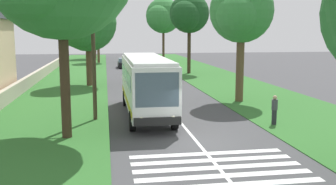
{
  "coord_description": "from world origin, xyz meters",
  "views": [
    {
      "loc": [
        -17.51,
        4.31,
        5.3
      ],
      "look_at": [
        5.99,
        0.54,
        1.6
      ],
      "focal_mm": 41.82,
      "sensor_mm": 36.0,
      "label": 1
    }
  ],
  "objects_px": {
    "roadside_tree_left_0": "(97,30)",
    "roadside_tree_left_2": "(93,22)",
    "trailing_car_2": "(124,63)",
    "trailing_car_0": "(166,75)",
    "roadside_tree_right_3": "(188,14)",
    "pedestrian": "(274,110)",
    "roadside_tree_right_0": "(240,13)",
    "roadside_tree_left_3": "(86,24)",
    "trailing_car_3": "(141,60)",
    "coach_bus": "(146,82)",
    "utility_pole": "(93,51)",
    "trailing_car_1": "(155,69)",
    "roadside_tree_right_2": "(162,17)"
  },
  "relations": [
    {
      "from": "roadside_tree_left_2",
      "to": "roadside_tree_right_3",
      "type": "distance_m",
      "value": 33.13
    },
    {
      "from": "trailing_car_0",
      "to": "trailing_car_3",
      "type": "height_order",
      "value": "same"
    },
    {
      "from": "coach_bus",
      "to": "trailing_car_3",
      "type": "xyz_separation_m",
      "value": [
        41.53,
        -3.4,
        -1.48
      ]
    },
    {
      "from": "trailing_car_3",
      "to": "roadside_tree_right_0",
      "type": "bearing_deg",
      "value": -173.87
    },
    {
      "from": "trailing_car_2",
      "to": "roadside_tree_left_2",
      "type": "xyz_separation_m",
      "value": [
        20.96,
        4.89,
        6.45
      ]
    },
    {
      "from": "roadside_tree_right_2",
      "to": "roadside_tree_right_3",
      "type": "relative_size",
      "value": 1.12
    },
    {
      "from": "trailing_car_0",
      "to": "utility_pole",
      "type": "height_order",
      "value": "utility_pole"
    },
    {
      "from": "roadside_tree_left_3",
      "to": "trailing_car_3",
      "type": "bearing_deg",
      "value": -16.0
    },
    {
      "from": "trailing_car_0",
      "to": "roadside_tree_right_3",
      "type": "bearing_deg",
      "value": -28.02
    },
    {
      "from": "trailing_car_0",
      "to": "roadside_tree_right_0",
      "type": "distance_m",
      "value": 14.72
    },
    {
      "from": "trailing_car_3",
      "to": "utility_pole",
      "type": "bearing_deg",
      "value": 171.17
    },
    {
      "from": "utility_pole",
      "to": "trailing_car_3",
      "type": "bearing_deg",
      "value": -8.83
    },
    {
      "from": "roadside_tree_left_0",
      "to": "roadside_tree_left_2",
      "type": "distance_m",
      "value": 11.38
    },
    {
      "from": "roadside_tree_left_0",
      "to": "roadside_tree_left_3",
      "type": "relative_size",
      "value": 0.9
    },
    {
      "from": "trailing_car_0",
      "to": "roadside_tree_left_2",
      "type": "height_order",
      "value": "roadside_tree_left_2"
    },
    {
      "from": "roadside_tree_right_0",
      "to": "roadside_tree_right_2",
      "type": "relative_size",
      "value": 0.82
    },
    {
      "from": "roadside_tree_left_3",
      "to": "utility_pole",
      "type": "bearing_deg",
      "value": -175.92
    },
    {
      "from": "roadside_tree_right_3",
      "to": "utility_pole",
      "type": "xyz_separation_m",
      "value": [
        -25.23,
        11.06,
        -3.3
      ]
    },
    {
      "from": "roadside_tree_left_2",
      "to": "pedestrian",
      "type": "xyz_separation_m",
      "value": [
        -58.84,
        -11.64,
        -6.21
      ]
    },
    {
      "from": "roadside_tree_right_3",
      "to": "pedestrian",
      "type": "xyz_separation_m",
      "value": [
        -28.18,
        0.9,
        -6.55
      ]
    },
    {
      "from": "coach_bus",
      "to": "roadside_tree_left_3",
      "type": "xyz_separation_m",
      "value": [
        14.67,
        4.3,
        3.86
      ]
    },
    {
      "from": "coach_bus",
      "to": "pedestrian",
      "type": "distance_m",
      "value": 8.06
    },
    {
      "from": "coach_bus",
      "to": "roadside_tree_right_0",
      "type": "xyz_separation_m",
      "value": [
        3.84,
        -7.45,
        4.54
      ]
    },
    {
      "from": "roadside_tree_right_0",
      "to": "utility_pole",
      "type": "height_order",
      "value": "roadside_tree_right_0"
    },
    {
      "from": "pedestrian",
      "to": "roadside_tree_right_3",
      "type": "bearing_deg",
      "value": -1.83
    },
    {
      "from": "trailing_car_0",
      "to": "utility_pole",
      "type": "xyz_separation_m",
      "value": [
        -17.69,
        7.05,
        3.48
      ]
    },
    {
      "from": "coach_bus",
      "to": "roadside_tree_left_2",
      "type": "bearing_deg",
      "value": 4.85
    },
    {
      "from": "coach_bus",
      "to": "trailing_car_3",
      "type": "distance_m",
      "value": 41.7
    },
    {
      "from": "coach_bus",
      "to": "trailing_car_0",
      "type": "distance_m",
      "value": 17.29
    },
    {
      "from": "roadside_tree_left_0",
      "to": "roadside_tree_right_0",
      "type": "distance_m",
      "value": 41.48
    },
    {
      "from": "utility_pole",
      "to": "roadside_tree_right_3",
      "type": "bearing_deg",
      "value": -23.68
    },
    {
      "from": "roadside_tree_right_2",
      "to": "pedestrian",
      "type": "xyz_separation_m",
      "value": [
        -49.68,
        0.74,
        -7.07
      ]
    },
    {
      "from": "coach_bus",
      "to": "utility_pole",
      "type": "xyz_separation_m",
      "value": [
        -0.9,
        3.19,
        2.0
      ]
    },
    {
      "from": "trailing_car_3",
      "to": "roadside_tree_left_2",
      "type": "height_order",
      "value": "roadside_tree_left_2"
    },
    {
      "from": "roadside_tree_left_3",
      "to": "roadside_tree_right_3",
      "type": "distance_m",
      "value": 15.61
    },
    {
      "from": "trailing_car_1",
      "to": "pedestrian",
      "type": "distance_m",
      "value": 28.71
    },
    {
      "from": "trailing_car_3",
      "to": "utility_pole",
      "type": "xyz_separation_m",
      "value": [
        -42.43,
        6.59,
        3.48
      ]
    },
    {
      "from": "trailing_car_2",
      "to": "roadside_tree_right_2",
      "type": "bearing_deg",
      "value": -32.41
    },
    {
      "from": "roadside_tree_left_3",
      "to": "roadside_tree_right_2",
      "type": "bearing_deg",
      "value": -21.09
    },
    {
      "from": "trailing_car_3",
      "to": "roadside_tree_right_2",
      "type": "distance_m",
      "value": 9.51
    },
    {
      "from": "trailing_car_2",
      "to": "roadside_tree_left_0",
      "type": "xyz_separation_m",
      "value": [
        9.73,
        4.02,
        4.88
      ]
    },
    {
      "from": "trailing_car_2",
      "to": "pedestrian",
      "type": "distance_m",
      "value": 38.48
    },
    {
      "from": "pedestrian",
      "to": "utility_pole",
      "type": "bearing_deg",
      "value": 73.8
    },
    {
      "from": "trailing_car_3",
      "to": "trailing_car_1",
      "type": "bearing_deg",
      "value": -179.08
    },
    {
      "from": "coach_bus",
      "to": "roadside_tree_left_3",
      "type": "relative_size",
      "value": 1.25
    },
    {
      "from": "roadside_tree_right_3",
      "to": "utility_pole",
      "type": "bearing_deg",
      "value": 156.32
    },
    {
      "from": "trailing_car_1",
      "to": "roadside_tree_right_0",
      "type": "height_order",
      "value": "roadside_tree_right_0"
    },
    {
      "from": "pedestrian",
      "to": "trailing_car_2",
      "type": "bearing_deg",
      "value": 10.1
    },
    {
      "from": "pedestrian",
      "to": "roadside_tree_left_2",
      "type": "bearing_deg",
      "value": 11.19
    },
    {
      "from": "trailing_car_0",
      "to": "roadside_tree_right_3",
      "type": "relative_size",
      "value": 0.43
    }
  ]
}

